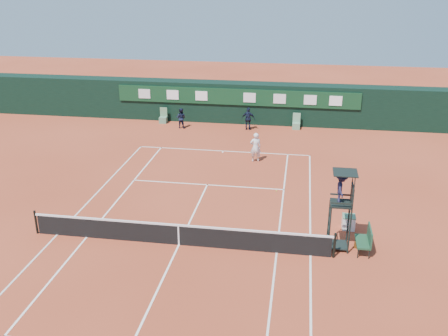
{
  "coord_description": "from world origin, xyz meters",
  "views": [
    {
      "loc": [
        4.74,
        -17.85,
        10.79
      ],
      "look_at": [
        0.98,
        6.0,
        1.2
      ],
      "focal_mm": 40.0,
      "sensor_mm": 36.0,
      "label": 1
    }
  ],
  "objects_px": {
    "cooler": "(349,222)",
    "player": "(256,147)",
    "tennis_net": "(179,234)",
    "player_bench": "(366,239)",
    "umpire_chair": "(342,194)"
  },
  "relations": [
    {
      "from": "player_bench",
      "to": "umpire_chair",
      "type": "bearing_deg",
      "value": 172.96
    },
    {
      "from": "player_bench",
      "to": "player",
      "type": "height_order",
      "value": "player"
    },
    {
      "from": "player_bench",
      "to": "cooler",
      "type": "height_order",
      "value": "player_bench"
    },
    {
      "from": "umpire_chair",
      "to": "player",
      "type": "height_order",
      "value": "umpire_chair"
    },
    {
      "from": "tennis_net",
      "to": "player_bench",
      "type": "height_order",
      "value": "same"
    },
    {
      "from": "tennis_net",
      "to": "player_bench",
      "type": "bearing_deg",
      "value": 4.92
    },
    {
      "from": "player_bench",
      "to": "player",
      "type": "distance_m",
      "value": 11.16
    },
    {
      "from": "tennis_net",
      "to": "umpire_chair",
      "type": "bearing_deg",
      "value": 6.94
    },
    {
      "from": "umpire_chair",
      "to": "cooler",
      "type": "relative_size",
      "value": 5.3
    },
    {
      "from": "cooler",
      "to": "tennis_net",
      "type": "bearing_deg",
      "value": -160.23
    },
    {
      "from": "tennis_net",
      "to": "cooler",
      "type": "xyz_separation_m",
      "value": [
        7.16,
        2.57,
        -0.18
      ]
    },
    {
      "from": "player_bench",
      "to": "cooler",
      "type": "distance_m",
      "value": 2.0
    },
    {
      "from": "cooler",
      "to": "player",
      "type": "distance_m",
      "value": 9.26
    },
    {
      "from": "cooler",
      "to": "player",
      "type": "relative_size",
      "value": 0.36
    },
    {
      "from": "tennis_net",
      "to": "player_bench",
      "type": "relative_size",
      "value": 10.75
    }
  ]
}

